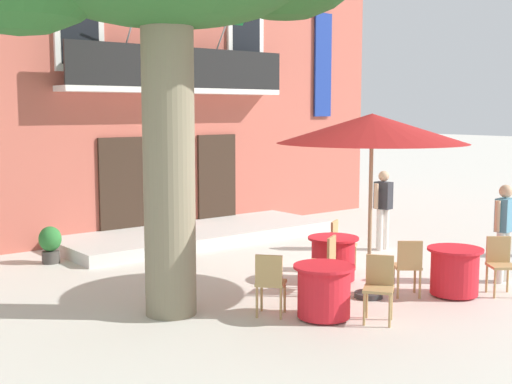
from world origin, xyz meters
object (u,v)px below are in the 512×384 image
ground_planter_left (50,243)px  cafe_chair_middle_0 (325,260)px  cafe_table_near_tree (455,271)px  cafe_table_middle (333,258)px  cafe_table_front (324,291)px  pedestrian_mid_plaza (383,205)px  cafe_chair_front_1 (270,280)px  cafe_chair_middle_1 (340,242)px  cafe_chair_front_0 (379,284)px  cafe_chair_near_tree_0 (408,264)px  pedestrian_by_tree (504,227)px  cafe_chair_near_tree_1 (500,261)px  cafe_umbrella (372,129)px

ground_planter_left → cafe_chair_middle_0: bearing=-60.8°
ground_planter_left → cafe_table_near_tree: bearing=-56.4°
cafe_table_middle → cafe_table_front: (-1.59, -1.41, 0.00)m
cafe_table_middle → cafe_table_front: bearing=-138.5°
pedestrian_mid_plaza → cafe_chair_front_1: bearing=-156.6°
cafe_chair_middle_1 → cafe_chair_front_0: same height
cafe_chair_near_tree_0 → pedestrian_mid_plaza: bearing=47.0°
cafe_chair_front_0 → pedestrian_by_tree: bearing=2.0°
cafe_chair_near_tree_0 → cafe_chair_front_0: size_ratio=1.00×
cafe_chair_near_tree_1 → pedestrian_by_tree: bearing=28.4°
cafe_chair_middle_0 → cafe_umbrella: 2.20m
cafe_table_front → cafe_chair_front_0: (0.51, -0.56, 0.14)m
cafe_umbrella → ground_planter_left: bearing=118.7°
cafe_chair_front_0 → cafe_chair_front_1: 1.51m
cafe_chair_near_tree_1 → cafe_umbrella: size_ratio=0.31×
cafe_table_front → pedestrian_by_tree: bearing=-6.7°
cafe_chair_middle_0 → cafe_table_front: cafe_chair_middle_0 is taller
cafe_table_near_tree → cafe_table_front: 2.46m
cafe_umbrella → pedestrian_mid_plaza: cafe_umbrella is taller
cafe_chair_near_tree_1 → cafe_table_middle: (-1.47, 2.24, -0.14)m
cafe_table_middle → pedestrian_by_tree: size_ratio=0.52×
cafe_chair_middle_0 → cafe_chair_middle_1: same height
cafe_table_front → cafe_umbrella: cafe_umbrella is taller
cafe_chair_front_0 → cafe_umbrella: bearing=48.5°
cafe_table_near_tree → cafe_chair_middle_0: (-1.44, 1.42, 0.14)m
cafe_chair_front_1 → pedestrian_mid_plaza: (4.77, 2.07, 0.41)m
cafe_table_near_tree → ground_planter_left: bearing=123.6°
cafe_chair_middle_1 → cafe_chair_middle_0: bearing=-144.6°
cafe_table_near_tree → cafe_chair_near_tree_0: bearing=147.4°
cafe_chair_front_0 → pedestrian_by_tree: pedestrian_by_tree is taller
cafe_chair_middle_1 → pedestrian_by_tree: 2.81m
cafe_chair_near_tree_1 → cafe_chair_middle_0: size_ratio=1.00×
cafe_table_front → cafe_umbrella: size_ratio=0.30×
cafe_chair_front_1 → cafe_chair_near_tree_0: bearing=-13.6°
cafe_table_near_tree → cafe_table_middle: (-0.83, 1.85, 0.00)m
cafe_table_middle → cafe_chair_middle_0: bearing=-145.0°
cafe_chair_middle_0 → cafe_chair_near_tree_1: bearing=-40.8°
cafe_table_middle → cafe_chair_front_0: (-1.09, -1.97, 0.14)m
cafe_table_near_tree → cafe_chair_front_1: cafe_chair_front_1 is taller
pedestrian_by_tree → cafe_chair_middle_0: bearing=153.1°
cafe_table_near_tree → cafe_chair_middle_1: (-0.21, 2.29, 0.14)m
cafe_table_front → ground_planter_left: 5.95m
cafe_chair_near_tree_1 → cafe_chair_front_1: (-3.61, 1.36, 0.00)m
cafe_table_front → cafe_chair_front_1: size_ratio=0.95×
cafe_table_near_tree → cafe_chair_middle_0: 2.03m
cafe_table_near_tree → cafe_chair_middle_1: bearing=95.3°
cafe_chair_middle_0 → cafe_chair_middle_1: 1.51m
cafe_chair_front_1 → pedestrian_mid_plaza: pedestrian_mid_plaza is taller
cafe_chair_near_tree_1 → cafe_table_near_tree: bearing=148.9°
cafe_chair_near_tree_1 → pedestrian_mid_plaza: pedestrian_mid_plaza is taller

